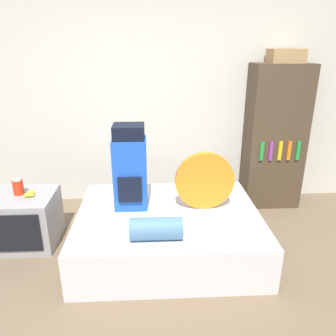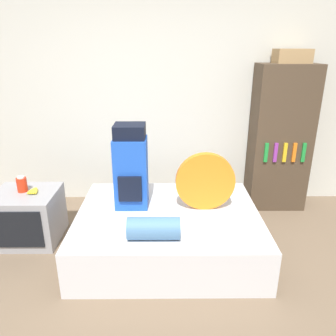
{
  "view_description": "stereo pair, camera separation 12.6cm",
  "coord_description": "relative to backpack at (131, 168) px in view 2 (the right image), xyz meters",
  "views": [
    {
      "loc": [
        0.01,
        -1.88,
        1.91
      ],
      "look_at": [
        0.15,
        0.89,
        0.87
      ],
      "focal_mm": 35.0,
      "sensor_mm": 36.0,
      "label": 1
    },
    {
      "loc": [
        0.13,
        -1.89,
        1.91
      ],
      "look_at": [
        0.15,
        0.89,
        0.87
      ],
      "focal_mm": 35.0,
      "sensor_mm": 36.0,
      "label": 2
    }
  ],
  "objects": [
    {
      "name": "television",
      "position": [
        -1.09,
        0.05,
        -0.55
      ],
      "size": [
        0.63,
        0.58,
        0.53
      ],
      "color": "#939399",
      "rests_on": "ground_plane"
    },
    {
      "name": "ground_plane",
      "position": [
        0.2,
        -1.04,
        -0.81
      ],
      "size": [
        16.0,
        16.0,
        0.0
      ],
      "primitive_type": "plane",
      "color": "brown"
    },
    {
      "name": "bookshelf",
      "position": [
        1.7,
        0.83,
        0.05
      ],
      "size": [
        0.67,
        0.41,
        1.72
      ],
      "color": "#473828",
      "rests_on": "ground_plane"
    },
    {
      "name": "bed",
      "position": [
        0.36,
        -0.16,
        -0.6
      ],
      "size": [
        1.73,
        1.37,
        0.42
      ],
      "color": "silver",
      "rests_on": "ground_plane"
    },
    {
      "name": "cardboard_box",
      "position": [
        1.73,
        0.86,
        0.99
      ],
      "size": [
        0.37,
        0.27,
        0.15
      ],
      "color": "#A88456",
      "rests_on": "bookshelf"
    },
    {
      "name": "canister",
      "position": [
        -1.11,
        0.09,
        -0.21
      ],
      "size": [
        0.1,
        0.1,
        0.16
      ],
      "color": "red",
      "rests_on": "television"
    },
    {
      "name": "wall_back",
      "position": [
        0.2,
        1.07,
        0.49
      ],
      "size": [
        8.0,
        0.05,
        2.6
      ],
      "color": "silver",
      "rests_on": "ground_plane"
    },
    {
      "name": "sleeping_roll",
      "position": [
        0.23,
        -0.61,
        -0.3
      ],
      "size": [
        0.43,
        0.19,
        0.19
      ],
      "color": "teal",
      "rests_on": "bed"
    },
    {
      "name": "backpack",
      "position": [
        0.0,
        0.0,
        0.0
      ],
      "size": [
        0.31,
        0.31,
        0.81
      ],
      "color": "blue",
      "rests_on": "bed"
    },
    {
      "name": "banana_bunch",
      "position": [
        -0.99,
        0.06,
        -0.27
      ],
      "size": [
        0.12,
        0.15,
        0.03
      ],
      "color": "yellow",
      "rests_on": "television"
    },
    {
      "name": "tent_bag",
      "position": [
        0.71,
        -0.08,
        -0.11
      ],
      "size": [
        0.56,
        0.07,
        0.56
      ],
      "color": "orange",
      "rests_on": "bed"
    }
  ]
}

